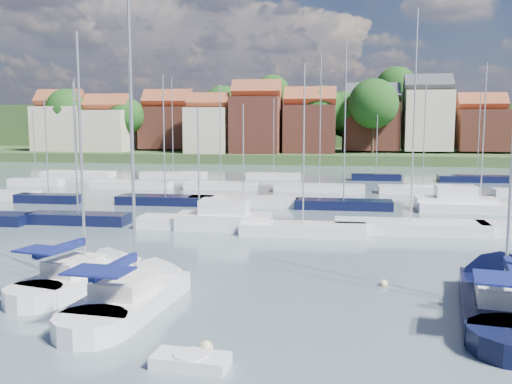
# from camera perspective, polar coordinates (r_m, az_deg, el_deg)

# --- Properties ---
(ground) EXTENTS (260.00, 260.00, 0.00)m
(ground) POSITION_cam_1_polar(r_m,az_deg,el_deg) (61.53, 5.48, -0.39)
(ground) COLOR #45555E
(ground) RESTS_ON ground
(sailboat_left) EXTENTS (4.76, 9.97, 13.20)m
(sailboat_left) POSITION_cam_1_polar(r_m,az_deg,el_deg) (29.91, -16.01, -7.99)
(sailboat_left) COLOR silver
(sailboat_left) RESTS_ON ground
(sailboat_centre) EXTENTS (3.81, 10.90, 14.56)m
(sailboat_centre) POSITION_cam_1_polar(r_m,az_deg,el_deg) (26.47, -11.19, -9.84)
(sailboat_centre) COLOR silver
(sailboat_centre) RESTS_ON ground
(sailboat_navy) EXTENTS (5.67, 13.59, 18.19)m
(sailboat_navy) POSITION_cam_1_polar(r_m,az_deg,el_deg) (28.10, 23.36, -9.32)
(sailboat_navy) COLOR black
(sailboat_navy) RESTS_ON ground
(tender) EXTENTS (2.60, 1.37, 0.54)m
(tender) POSITION_cam_1_polar(r_m,az_deg,el_deg) (19.57, -6.55, -16.45)
(tender) COLOR silver
(tender) RESTS_ON ground
(buoy_c) EXTENTS (0.54, 0.54, 0.54)m
(buoy_c) POSITION_cam_1_polar(r_m,az_deg,el_deg) (23.63, -16.67, -13.03)
(buoy_c) COLOR #D85914
(buoy_c) RESTS_ON ground
(buoy_d) EXTENTS (0.50, 0.50, 0.50)m
(buoy_d) POSITION_cam_1_polar(r_m,az_deg,el_deg) (20.87, -5.01, -15.50)
(buoy_d) COLOR beige
(buoy_d) RESTS_ON ground
(buoy_e) EXTENTS (0.41, 0.41, 0.41)m
(buoy_e) POSITION_cam_1_polar(r_m,az_deg,el_deg) (28.93, 12.64, -9.14)
(buoy_e) COLOR beige
(buoy_e) RESTS_ON ground
(marina_field) EXTENTS (79.62, 41.41, 15.93)m
(marina_field) POSITION_cam_1_polar(r_m,az_deg,el_deg) (56.60, 7.14, -0.63)
(marina_field) COLOR silver
(marina_field) RESTS_ON ground
(far_shore_town) EXTENTS (212.46, 90.00, 22.27)m
(far_shore_town) POSITION_cam_1_polar(r_m,az_deg,el_deg) (153.63, 8.23, 5.79)
(far_shore_town) COLOR #365028
(far_shore_town) RESTS_ON ground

